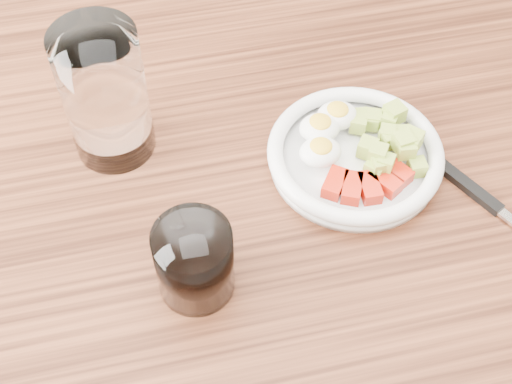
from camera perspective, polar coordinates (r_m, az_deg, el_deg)
dining_table at (r=0.83m, az=0.83°, el=-5.82°), size 1.50×0.90×0.77m
bowl at (r=0.78m, az=7.93°, el=3.17°), size 0.19×0.19×0.05m
fork at (r=0.79m, az=17.81°, el=-0.54°), size 0.11×0.18×0.01m
water_glass at (r=0.76m, az=-12.00°, el=7.62°), size 0.09×0.09×0.16m
coffee_glass at (r=0.67m, az=-4.95°, el=-5.56°), size 0.07×0.07×0.08m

